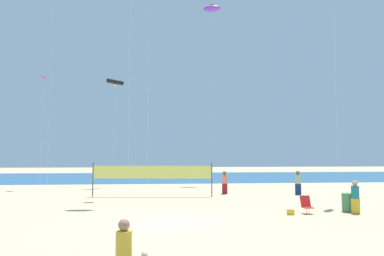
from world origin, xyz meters
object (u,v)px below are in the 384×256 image
folding_beach_chair (306,204)px  volleyball_net (152,173)px  kite_red_diamond (43,78)px  beachgoer_coral_shirt (225,182)px  mother_figure (124,252)px  beach_handbag (291,212)px  beachgoer_sage_shirt (298,182)px  kite_violet_inflatable (212,9)px  beachgoer_teal_shirt (355,196)px  trash_barrel (348,203)px  kite_black_tube (115,82)px

folding_beach_chair → volleyball_net: bearing=169.3°
folding_beach_chair → kite_red_diamond: (-18.03, 14.25, 9.30)m
beachgoer_coral_shirt → folding_beach_chair: (2.68, -8.78, -0.45)m
mother_figure → beach_handbag: size_ratio=4.64×
volleyball_net → beach_handbag: (7.13, -7.84, -1.50)m
beach_handbag → volleyball_net: bearing=132.3°
mother_figure → kite_red_diamond: (-9.79, 23.68, 8.91)m
beachgoer_sage_shirt → folding_beach_chair: 8.33m
beachgoer_sage_shirt → folding_beach_chair: (-2.68, -7.87, -0.48)m
kite_red_diamond → beach_handbag: bearing=-40.5°
beach_handbag → kite_red_diamond: 24.42m
volleyball_net → beach_handbag: volleyball_net is taller
folding_beach_chair → beach_handbag: size_ratio=2.57×
mother_figure → kite_violet_inflatable: bearing=105.5°
beachgoer_teal_shirt → kite_red_diamond: (-20.52, 14.50, 8.86)m
trash_barrel → mother_figure: bearing=-137.6°
beachgoer_teal_shirt → volleyball_net: volleyball_net is taller
beachgoer_teal_shirt → kite_red_diamond: size_ratio=0.17×
beachgoer_teal_shirt → trash_barrel: 0.69m
folding_beach_chair → beachgoer_coral_shirt: bearing=139.0°
mother_figure → volleyball_net: volleyball_net is taller
mother_figure → kite_black_tube: (-3.60, 24.72, 8.85)m
kite_violet_inflatable → beachgoer_teal_shirt: bearing=-75.8°
beachgoer_teal_shirt → trash_barrel: size_ratio=1.75×
trash_barrel → volleyball_net: bearing=145.5°
mother_figure → beachgoer_sage_shirt: bearing=85.4°
folding_beach_chair → kite_red_diamond: size_ratio=0.09×
beach_handbag → beachgoer_coral_shirt: bearing=100.6°
beachgoer_teal_shirt → beachgoer_coral_shirt: bearing=-19.3°
kite_red_diamond → folding_beach_chair: bearing=-38.3°
mother_figure → beach_handbag: bearing=79.1°
kite_red_diamond → volleyball_net: bearing=-34.2°
kite_black_tube → kite_violet_inflatable: size_ratio=0.52×
mother_figure → folding_beach_chair: 12.53m
mother_figure → beachgoer_teal_shirt: bearing=68.3°
beachgoer_sage_shirt → trash_barrel: beachgoer_sage_shirt is taller
mother_figure → kite_violet_inflatable: kite_violet_inflatable is taller
folding_beach_chair → kite_violet_inflatable: bearing=129.0°
beachgoer_coral_shirt → kite_red_diamond: bearing=-29.0°
kite_red_diamond → beachgoer_coral_shirt: bearing=-19.6°
mother_figure → beachgoer_sage_shirt: beachgoer_sage_shirt is taller
kite_black_tube → beach_handbag: bearing=-55.2°
beachgoer_coral_shirt → beachgoer_sage_shirt: 5.44m
beach_handbag → beachgoer_teal_shirt: bearing=1.4°
kite_black_tube → kite_violet_inflatable: bearing=17.8°
beachgoer_coral_shirt → folding_beach_chair: bearing=97.5°
mother_figure → volleyball_net: 16.95m
beachgoer_coral_shirt → beachgoer_sage_shirt: bearing=160.9°
beachgoer_coral_shirt → beach_handbag: bearing=91.1°
beachgoer_teal_shirt → volleyball_net: (-10.59, 7.75, 0.74)m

